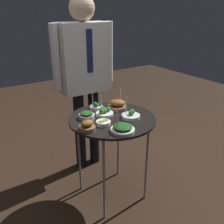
{
  "coord_description": "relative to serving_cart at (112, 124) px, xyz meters",
  "views": [
    {
      "loc": [
        -1.01,
        -1.54,
        1.6
      ],
      "look_at": [
        0.0,
        0.0,
        0.82
      ],
      "focal_mm": 40.0,
      "sensor_mm": 36.0,
      "label": 1
    }
  ],
  "objects": [
    {
      "name": "ground_plane",
      "position": [
        0.0,
        0.0,
        -0.71
      ],
      "size": [
        8.0,
        8.0,
        0.0
      ],
      "primitive_type": "plane",
      "color": "black"
    },
    {
      "name": "bowl_broccoli_far_rim",
      "position": [
        0.13,
        -0.09,
        0.08
      ],
      "size": [
        0.15,
        0.15,
        0.17
      ],
      "color": "silver",
      "rests_on": "serving_cart"
    },
    {
      "name": "bowl_roast_center",
      "position": [
        -0.27,
        -0.09,
        0.09
      ],
      "size": [
        0.12,
        0.12,
        0.17
      ],
      "color": "brown",
      "rests_on": "serving_cart"
    },
    {
      "name": "bowl_broccoli_mid_left",
      "position": [
        -0.01,
        0.23,
        0.08
      ],
      "size": [
        0.11,
        0.11,
        0.15
      ],
      "color": "silver",
      "rests_on": "serving_cart"
    },
    {
      "name": "bowl_spinach_back_right",
      "position": [
        -0.17,
        0.1,
        0.08
      ],
      "size": [
        0.13,
        0.13,
        0.06
      ],
      "color": "silver",
      "rests_on": "serving_cart"
    },
    {
      "name": "waiter_figure",
      "position": [
        0.05,
        0.55,
        0.36
      ],
      "size": [
        0.63,
        0.24,
        1.7
      ],
      "color": "black",
      "rests_on": "ground_plane"
    },
    {
      "name": "bowl_spinach_front_right",
      "position": [
        -0.07,
        -0.24,
        0.08
      ],
      "size": [
        0.17,
        0.17,
        0.17
      ],
      "color": "white",
      "rests_on": "serving_cart"
    },
    {
      "name": "bowl_broccoli_mid_right",
      "position": [
        -0.02,
        0.08,
        0.08
      ],
      "size": [
        0.14,
        0.14,
        0.18
      ],
      "color": "silver",
      "rests_on": "serving_cart"
    },
    {
      "name": "bowl_roast_near_rim",
      "position": [
        0.15,
        0.14,
        0.09
      ],
      "size": [
        0.17,
        0.17,
        0.17
      ],
      "color": "brown",
      "rests_on": "serving_cart"
    },
    {
      "name": "bowl_asparagus_front_center",
      "position": [
        -0.12,
        -0.07,
        0.07
      ],
      "size": [
        0.11,
        0.11,
        0.04
      ],
      "color": "silver",
      "rests_on": "serving_cart"
    },
    {
      "name": "serving_cart",
      "position": [
        0.0,
        0.0,
        0.0
      ],
      "size": [
        0.71,
        0.71,
        0.77
      ],
      "color": "black",
      "rests_on": "ground_plane"
    }
  ]
}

